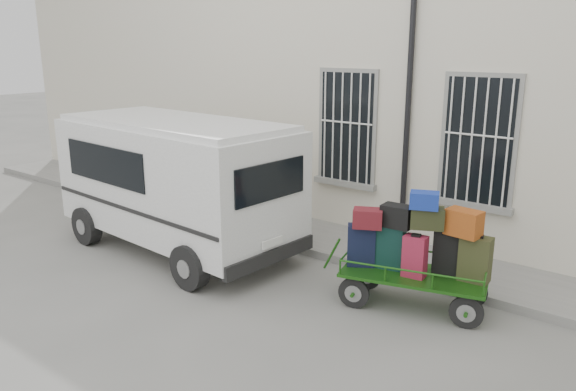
% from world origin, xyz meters
% --- Properties ---
extents(ground, '(80.00, 80.00, 0.00)m').
position_xyz_m(ground, '(0.00, 0.00, 0.00)').
color(ground, slate).
rests_on(ground, ground).
extents(building, '(24.00, 5.15, 6.00)m').
position_xyz_m(building, '(0.00, 5.50, 3.00)').
color(building, beige).
rests_on(building, ground).
extents(sidewalk, '(24.00, 1.70, 0.15)m').
position_xyz_m(sidewalk, '(0.00, 2.20, 0.07)').
color(sidewalk, gray).
rests_on(sidewalk, ground).
extents(luggage_cart, '(2.55, 1.48, 1.84)m').
position_xyz_m(luggage_cart, '(2.32, 0.64, 0.92)').
color(luggage_cart, black).
rests_on(luggage_cart, ground).
extents(van, '(5.19, 2.57, 2.55)m').
position_xyz_m(van, '(-2.42, 0.12, 1.46)').
color(van, silver).
rests_on(van, ground).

